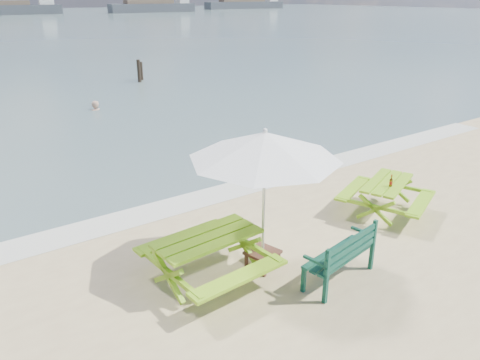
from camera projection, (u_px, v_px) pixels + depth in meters
foam_strip at (212, 195)px, 11.16m from camera, size 22.00×0.90×0.01m
picnic_table_left at (208, 260)px, 7.72m from camera, size 1.87×2.06×0.84m
picnic_table_right at (385, 198)px, 10.12m from camera, size 2.12×2.22×0.75m
park_bench at (339, 265)px, 7.79m from camera, size 1.53×0.74×0.90m
side_table at (262, 259)px, 8.18m from camera, size 0.61×0.61×0.32m
patio_umbrella at (265, 146)px, 7.41m from camera, size 3.03×3.03×2.47m
beer_bottle at (391, 183)px, 9.71m from camera, size 0.07×0.07×0.25m
swimmer at (96, 121)px, 19.57m from camera, size 0.73×0.60×1.71m
mooring_pilings at (140, 73)px, 25.54m from camera, size 0.58×0.78×1.40m
cargo_ships at (103, 7)px, 121.50m from camera, size 112.96×30.51×4.40m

